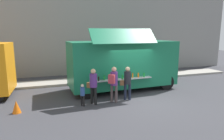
{
  "coord_description": "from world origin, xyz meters",
  "views": [
    {
      "loc": [
        -4.41,
        -8.73,
        3.34
      ],
      "look_at": [
        -0.87,
        1.81,
        1.3
      ],
      "focal_mm": 31.77,
      "sensor_mm": 36.0,
      "label": 1
    }
  ],
  "objects_px": {
    "traffic_cone_orange": "(16,107)",
    "customer_front_ordering": "(127,80)",
    "customer_mid_with_backpack": "(114,81)",
    "trash_bin": "(159,70)",
    "customer_rear_waiting": "(93,83)",
    "child_near_queue": "(83,93)",
    "food_truck_main": "(123,63)"
  },
  "relations": [
    {
      "from": "trash_bin",
      "to": "customer_mid_with_backpack",
      "type": "bearing_deg",
      "value": -140.14
    },
    {
      "from": "traffic_cone_orange",
      "to": "customer_front_ordering",
      "type": "xyz_separation_m",
      "value": [
        5.14,
        0.09,
        0.74
      ]
    },
    {
      "from": "food_truck_main",
      "to": "child_near_queue",
      "type": "bearing_deg",
      "value": -145.55
    },
    {
      "from": "traffic_cone_orange",
      "to": "customer_front_ordering",
      "type": "relative_size",
      "value": 0.32
    },
    {
      "from": "trash_bin",
      "to": "customer_mid_with_backpack",
      "type": "xyz_separation_m",
      "value": [
        -5.28,
        -4.41,
        0.57
      ]
    },
    {
      "from": "traffic_cone_orange",
      "to": "customer_mid_with_backpack",
      "type": "bearing_deg",
      "value": -0.74
    },
    {
      "from": "customer_front_ordering",
      "to": "food_truck_main",
      "type": "bearing_deg",
      "value": 7.26
    },
    {
      "from": "traffic_cone_orange",
      "to": "child_near_queue",
      "type": "relative_size",
      "value": 0.52
    },
    {
      "from": "traffic_cone_orange",
      "to": "customer_rear_waiting",
      "type": "bearing_deg",
      "value": 0.5
    },
    {
      "from": "traffic_cone_orange",
      "to": "child_near_queue",
      "type": "bearing_deg",
      "value": -1.54
    },
    {
      "from": "food_truck_main",
      "to": "trash_bin",
      "type": "xyz_separation_m",
      "value": [
        3.99,
        2.32,
        -1.08
      ]
    },
    {
      "from": "trash_bin",
      "to": "customer_rear_waiting",
      "type": "height_order",
      "value": "customer_rear_waiting"
    },
    {
      "from": "child_near_queue",
      "to": "customer_mid_with_backpack",
      "type": "bearing_deg",
      "value": -36.3
    },
    {
      "from": "customer_mid_with_backpack",
      "to": "food_truck_main",
      "type": "bearing_deg",
      "value": 9.99
    },
    {
      "from": "food_truck_main",
      "to": "customer_front_ordering",
      "type": "bearing_deg",
      "value": -107.22
    },
    {
      "from": "customer_front_ordering",
      "to": "customer_rear_waiting",
      "type": "bearing_deg",
      "value": 114.03
    },
    {
      "from": "trash_bin",
      "to": "customer_front_ordering",
      "type": "height_order",
      "value": "customer_front_ordering"
    },
    {
      "from": "customer_mid_with_backpack",
      "to": "customer_rear_waiting",
      "type": "relative_size",
      "value": 1.03
    },
    {
      "from": "customer_mid_with_backpack",
      "to": "customer_front_ordering",
      "type": "bearing_deg",
      "value": -37.84
    },
    {
      "from": "trash_bin",
      "to": "food_truck_main",
      "type": "bearing_deg",
      "value": -149.8
    },
    {
      "from": "customer_front_ordering",
      "to": "customer_rear_waiting",
      "type": "xyz_separation_m",
      "value": [
        -1.77,
        -0.06,
        0.01
      ]
    },
    {
      "from": "traffic_cone_orange",
      "to": "customer_mid_with_backpack",
      "type": "xyz_separation_m",
      "value": [
        4.37,
        -0.06,
        0.81
      ]
    },
    {
      "from": "trash_bin",
      "to": "child_near_queue",
      "type": "distance_m",
      "value": 8.13
    },
    {
      "from": "customer_rear_waiting",
      "to": "trash_bin",
      "type": "bearing_deg",
      "value": -0.41
    },
    {
      "from": "customer_front_ordering",
      "to": "customer_mid_with_backpack",
      "type": "xyz_separation_m",
      "value": [
        -0.77,
        -0.14,
        0.07
      ]
    },
    {
      "from": "food_truck_main",
      "to": "traffic_cone_orange",
      "type": "bearing_deg",
      "value": -162.49
    },
    {
      "from": "customer_mid_with_backpack",
      "to": "customer_rear_waiting",
      "type": "distance_m",
      "value": 1.0
    },
    {
      "from": "customer_front_ordering",
      "to": "child_near_queue",
      "type": "bearing_deg",
      "value": 116.23
    },
    {
      "from": "customer_rear_waiting",
      "to": "child_near_queue",
      "type": "bearing_deg",
      "value": 156.13
    },
    {
      "from": "traffic_cone_orange",
      "to": "trash_bin",
      "type": "relative_size",
      "value": 0.54
    },
    {
      "from": "food_truck_main",
      "to": "customer_mid_with_backpack",
      "type": "height_order",
      "value": "food_truck_main"
    },
    {
      "from": "traffic_cone_orange",
      "to": "trash_bin",
      "type": "height_order",
      "value": "trash_bin"
    }
  ]
}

